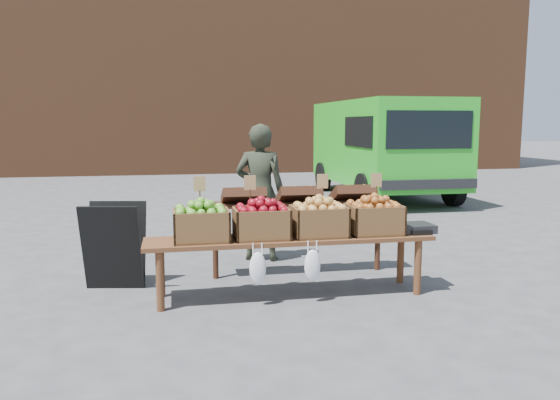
{
  "coord_description": "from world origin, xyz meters",
  "views": [
    {
      "loc": [
        -0.31,
        -4.64,
        1.63
      ],
      "look_at": [
        0.75,
        0.76,
        0.85
      ],
      "focal_mm": 35.0,
      "sensor_mm": 36.0,
      "label": 1
    }
  ],
  "objects": [
    {
      "name": "delivery_van",
      "position": [
        4.2,
        6.67,
        1.05
      ],
      "size": [
        2.17,
        4.69,
        2.1
      ],
      "primitive_type": null,
      "rotation": [
        0.0,
        0.0,
        0.0
      ],
      "color": "green",
      "rests_on": "ground"
    },
    {
      "name": "display_bench",
      "position": [
        0.75,
        0.26,
        0.28
      ],
      "size": [
        2.7,
        0.56,
        0.57
      ],
      "primitive_type": null,
      "color": "#54301A",
      "rests_on": "ground"
    },
    {
      "name": "crate_golden_apples",
      "position": [
        -0.08,
        0.26,
        0.71
      ],
      "size": [
        0.5,
        0.4,
        0.28
      ],
      "primitive_type": null,
      "color": "#458C28",
      "rests_on": "display_bench"
    },
    {
      "name": "crate_russet_pears",
      "position": [
        0.47,
        0.26,
        0.71
      ],
      "size": [
        0.5,
        0.4,
        0.28
      ],
      "primitive_type": null,
      "color": "maroon",
      "rests_on": "display_bench"
    },
    {
      "name": "crate_red_apples",
      "position": [
        1.02,
        0.26,
        0.71
      ],
      "size": [
        0.5,
        0.4,
        0.28
      ],
      "primitive_type": null,
      "color": "#AB842E",
      "rests_on": "display_bench"
    },
    {
      "name": "crate_green_apples",
      "position": [
        1.57,
        0.26,
        0.71
      ],
      "size": [
        0.5,
        0.4,
        0.28
      ],
      "primitive_type": null,
      "color": "#A5541C",
      "rests_on": "display_bench"
    },
    {
      "name": "chalkboard_sign",
      "position": [
        -0.9,
        0.83,
        0.43
      ],
      "size": [
        0.62,
        0.41,
        0.86
      ],
      "primitive_type": null,
      "rotation": [
        0.0,
        0.0,
        -0.18
      ],
      "color": "black",
      "rests_on": "ground"
    },
    {
      "name": "ground",
      "position": [
        0.0,
        0.0,
        0.0
      ],
      "size": [
        80.0,
        80.0,
        0.0
      ],
      "primitive_type": "plane",
      "color": "#49494C"
    },
    {
      "name": "brick_building",
      "position": [
        0.0,
        15.0,
        5.0
      ],
      "size": [
        24.0,
        4.0,
        10.0
      ],
      "primitive_type": "cube",
      "color": "brown",
      "rests_on": "ground"
    },
    {
      "name": "vendor",
      "position": [
        0.69,
        1.68,
        0.81
      ],
      "size": [
        0.69,
        0.58,
        1.62
      ],
      "primitive_type": "imported",
      "rotation": [
        0.0,
        0.0,
        2.77
      ],
      "color": "#252A1E",
      "rests_on": "ground"
    },
    {
      "name": "back_table",
      "position": [
        1.0,
        0.98,
        0.52
      ],
      "size": [
        2.1,
        0.44,
        1.04
      ],
      "primitive_type": null,
      "color": "#351C10",
      "rests_on": "ground"
    },
    {
      "name": "weighing_scale",
      "position": [
        2.0,
        0.26,
        0.61
      ],
      "size": [
        0.34,
        0.3,
        0.08
      ],
      "primitive_type": "cube",
      "color": "black",
      "rests_on": "display_bench"
    }
  ]
}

